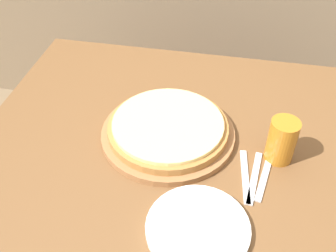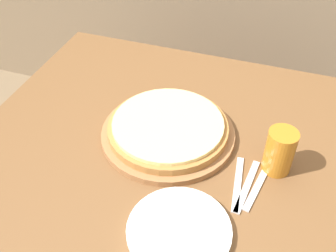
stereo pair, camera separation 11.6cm
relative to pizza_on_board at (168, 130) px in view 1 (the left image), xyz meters
The scene contains 7 objects.
dining_table 0.41m from the pizza_on_board, 16.18° to the right, with size 1.19×0.99×0.77m.
pizza_on_board is the anchor object (origin of this frame).
beer_glass 0.33m from the pizza_on_board, ahead, with size 0.08×0.08×0.13m.
dinner_plate 0.34m from the pizza_on_board, 66.69° to the right, with size 0.25×0.25×0.02m.
fork 0.27m from the pizza_on_board, 26.59° to the right, with size 0.04×0.19×0.00m.
dinner_knife 0.29m from the pizza_on_board, 24.36° to the right, with size 0.04×0.19×0.00m.
spoon 0.31m from the pizza_on_board, 22.47° to the right, with size 0.05×0.16×0.00m.
Camera 1 is at (0.15, -0.85, 1.58)m, focal length 42.00 mm.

